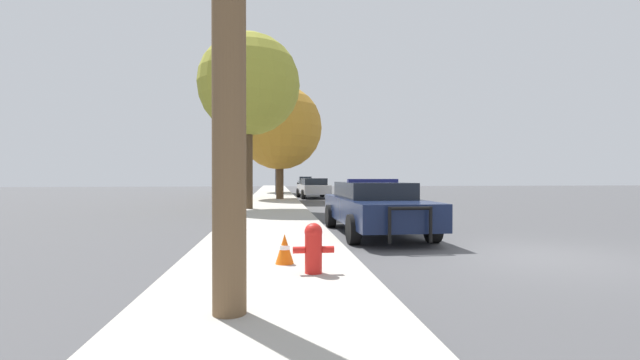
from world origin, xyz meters
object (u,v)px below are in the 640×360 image
(police_car, at_px, (375,206))
(car_background_midblock, at_px, (313,188))
(fire_hydrant, at_px, (313,247))
(traffic_light, at_px, (293,147))
(tree_sidewalk_near, at_px, (249,85))
(traffic_cone, at_px, (285,249))
(tree_sidewalk_far, at_px, (281,127))
(tree_sidewalk_mid, at_px, (280,128))
(car_background_distant, at_px, (305,182))

(police_car, distance_m, car_background_midblock, 18.21)
(police_car, xyz_separation_m, fire_hydrant, (-2.09, -4.98, -0.23))
(police_car, xyz_separation_m, car_background_midblock, (0.02, 18.21, -0.02))
(traffic_light, relative_size, tree_sidewalk_near, 0.67)
(car_background_midblock, distance_m, traffic_cone, 22.61)
(police_car, height_order, fire_hydrant, police_car)
(fire_hydrant, bearing_deg, car_background_midblock, 84.80)
(fire_hydrant, xyz_separation_m, tree_sidewalk_far, (-0.01, 31.20, 5.25))
(fire_hydrant, distance_m, traffic_light, 26.12)
(tree_sidewalk_far, bearing_deg, tree_sidewalk_mid, -91.15)
(car_background_distant, distance_m, tree_sidewalk_far, 16.94)
(traffic_light, bearing_deg, traffic_cone, -92.75)
(police_car, distance_m, fire_hydrant, 5.40)
(traffic_light, relative_size, traffic_cone, 10.61)
(fire_hydrant, distance_m, car_background_midblock, 23.28)
(car_background_midblock, relative_size, traffic_cone, 8.83)
(car_background_distant, height_order, tree_sidewalk_far, tree_sidewalk_far)
(tree_sidewalk_far, height_order, traffic_cone, tree_sidewalk_far)
(car_background_midblock, xyz_separation_m, tree_sidewalk_near, (-3.75, -10.78, 4.73))
(police_car, relative_size, car_background_distant, 1.30)
(tree_sidewalk_mid, xyz_separation_m, tree_sidewalk_far, (0.22, 11.01, 1.26))
(tree_sidewalk_near, bearing_deg, tree_sidewalk_far, 85.04)
(traffic_cone, bearing_deg, tree_sidewalk_mid, 89.50)
(traffic_light, bearing_deg, tree_sidewalk_far, 98.82)
(police_car, distance_m, tree_sidewalk_far, 26.78)
(traffic_light, bearing_deg, tree_sidewalk_near, -100.27)
(car_background_distant, height_order, traffic_cone, car_background_distant)
(fire_hydrant, height_order, tree_sidewalk_near, tree_sidewalk_near)
(fire_hydrant, bearing_deg, car_background_distant, 86.05)
(car_background_midblock, bearing_deg, tree_sidewalk_far, 100.67)
(tree_sidewalk_far, bearing_deg, tree_sidewalk_near, -94.96)
(fire_hydrant, xyz_separation_m, car_background_midblock, (2.11, 23.18, 0.21))
(car_background_distant, xyz_separation_m, tree_sidewalk_far, (-3.26, -15.85, 5.00))
(tree_sidewalk_mid, bearing_deg, traffic_cone, -90.50)
(traffic_light, xyz_separation_m, car_background_midblock, (1.30, -2.73, -2.96))
(car_background_distant, distance_m, traffic_cone, 46.48)
(tree_sidewalk_far, bearing_deg, traffic_light, -81.18)
(traffic_light, xyz_separation_m, tree_sidewalk_mid, (-1.04, -5.73, 0.82))
(car_background_midblock, xyz_separation_m, car_background_distant, (1.14, 23.87, 0.04))
(car_background_distant, relative_size, tree_sidewalk_near, 0.55)
(fire_hydrant, relative_size, tree_sidewalk_near, 0.10)
(police_car, height_order, tree_sidewalk_mid, tree_sidewalk_mid)
(traffic_cone, bearing_deg, tree_sidewalk_near, 96.05)
(fire_hydrant, distance_m, tree_sidewalk_far, 31.63)
(traffic_cone, bearing_deg, police_car, 59.69)
(tree_sidewalk_mid, height_order, traffic_cone, tree_sidewalk_mid)
(traffic_light, distance_m, tree_sidewalk_mid, 5.88)
(traffic_light, xyz_separation_m, tree_sidewalk_near, (-2.45, -13.51, 1.77))
(car_background_midblock, height_order, tree_sidewalk_near, tree_sidewalk_near)
(car_background_midblock, xyz_separation_m, tree_sidewalk_mid, (-2.34, -2.99, 3.78))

